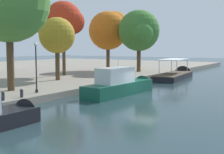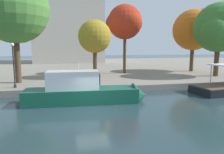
{
  "view_description": "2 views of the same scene",
  "coord_description": "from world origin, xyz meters",
  "px_view_note": "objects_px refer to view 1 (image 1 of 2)",
  "views": [
    {
      "loc": [
        -27.39,
        -13.29,
        4.91
      ],
      "look_at": [
        0.64,
        4.23,
        1.64
      ],
      "focal_mm": 49.03,
      "sensor_mm": 36.0,
      "label": 1
    },
    {
      "loc": [
        -1.81,
        -15.21,
        4.85
      ],
      "look_at": [
        2.49,
        4.21,
        1.96
      ],
      "focal_mm": 32.75,
      "sensor_mm": 36.0,
      "label": 2
    }
  ],
  "objects_px": {
    "tree_3": "(139,31)",
    "tree_1": "(55,35)",
    "mooring_bollard_1": "(3,96)",
    "tree_5": "(110,29)",
    "mooring_bollard_0": "(22,93)",
    "lamp_post": "(36,65)",
    "motor_yacht_1": "(122,86)",
    "tree_0": "(64,20)",
    "mooring_bollard_2": "(98,81)",
    "tree_4": "(5,0)",
    "tour_boat_2": "(176,76)"
  },
  "relations": [
    {
      "from": "tree_4",
      "to": "tree_5",
      "type": "xyz_separation_m",
      "value": [
        28.12,
        6.03,
        -1.15
      ]
    },
    {
      "from": "tree_3",
      "to": "tree_4",
      "type": "distance_m",
      "value": 27.17
    },
    {
      "from": "tree_4",
      "to": "tree_5",
      "type": "bearing_deg",
      "value": 12.1
    },
    {
      "from": "mooring_bollard_1",
      "to": "mooring_bollard_2",
      "type": "relative_size",
      "value": 1.16
    },
    {
      "from": "mooring_bollard_0",
      "to": "lamp_post",
      "type": "bearing_deg",
      "value": 19.71
    },
    {
      "from": "tree_0",
      "to": "tree_3",
      "type": "height_order",
      "value": "tree_0"
    },
    {
      "from": "tree_3",
      "to": "tree_4",
      "type": "bearing_deg",
      "value": 179.21
    },
    {
      "from": "mooring_bollard_2",
      "to": "tree_4",
      "type": "distance_m",
      "value": 13.23
    },
    {
      "from": "tree_0",
      "to": "motor_yacht_1",
      "type": "bearing_deg",
      "value": -117.83
    },
    {
      "from": "tree_0",
      "to": "tree_4",
      "type": "distance_m",
      "value": 16.24
    },
    {
      "from": "motor_yacht_1",
      "to": "tour_boat_2",
      "type": "height_order",
      "value": "motor_yacht_1"
    },
    {
      "from": "tree_1",
      "to": "tree_3",
      "type": "xyz_separation_m",
      "value": [
        17.43,
        -2.88,
        1.1
      ]
    },
    {
      "from": "lamp_post",
      "to": "tree_0",
      "type": "distance_m",
      "value": 18.09
    },
    {
      "from": "tour_boat_2",
      "to": "tree_1",
      "type": "distance_m",
      "value": 20.28
    },
    {
      "from": "mooring_bollard_2",
      "to": "tree_0",
      "type": "relative_size",
      "value": 0.06
    },
    {
      "from": "mooring_bollard_1",
      "to": "lamp_post",
      "type": "distance_m",
      "value": 5.04
    },
    {
      "from": "tree_3",
      "to": "tree_1",
      "type": "bearing_deg",
      "value": 170.63
    },
    {
      "from": "tree_1",
      "to": "tree_5",
      "type": "bearing_deg",
      "value": 10.83
    },
    {
      "from": "motor_yacht_1",
      "to": "mooring_bollard_1",
      "type": "bearing_deg",
      "value": 163.05
    },
    {
      "from": "tree_1",
      "to": "tour_boat_2",
      "type": "bearing_deg",
      "value": -30.89
    },
    {
      "from": "mooring_bollard_0",
      "to": "lamp_post",
      "type": "distance_m",
      "value": 3.56
    },
    {
      "from": "tree_0",
      "to": "tree_5",
      "type": "distance_m",
      "value": 12.99
    },
    {
      "from": "mooring_bollard_1",
      "to": "tree_1",
      "type": "bearing_deg",
      "value": 26.4
    },
    {
      "from": "mooring_bollard_0",
      "to": "mooring_bollard_1",
      "type": "bearing_deg",
      "value": 177.18
    },
    {
      "from": "motor_yacht_1",
      "to": "tree_0",
      "type": "xyz_separation_m",
      "value": [
        7.55,
        14.3,
        7.88
      ]
    },
    {
      "from": "lamp_post",
      "to": "tree_5",
      "type": "height_order",
      "value": "tree_5"
    },
    {
      "from": "lamp_post",
      "to": "tree_5",
      "type": "xyz_separation_m",
      "value": [
        27.55,
        9.4,
        4.96
      ]
    },
    {
      "from": "tour_boat_2",
      "to": "lamp_post",
      "type": "relative_size",
      "value": 2.88
    },
    {
      "from": "mooring_bollard_2",
      "to": "lamp_post",
      "type": "relative_size",
      "value": 0.14
    },
    {
      "from": "mooring_bollard_2",
      "to": "tree_4",
      "type": "xyz_separation_m",
      "value": [
        -9.33,
        4.25,
        8.37
      ]
    },
    {
      "from": "mooring_bollard_1",
      "to": "tree_3",
      "type": "height_order",
      "value": "tree_3"
    },
    {
      "from": "mooring_bollard_1",
      "to": "tree_3",
      "type": "xyz_separation_m",
      "value": [
        30.98,
        3.85,
        6.49
      ]
    },
    {
      "from": "lamp_post",
      "to": "mooring_bollard_0",
      "type": "bearing_deg",
      "value": -160.29
    },
    {
      "from": "motor_yacht_1",
      "to": "tree_1",
      "type": "xyz_separation_m",
      "value": [
        2.08,
        10.97,
        5.55
      ]
    },
    {
      "from": "tree_0",
      "to": "tree_5",
      "type": "relative_size",
      "value": 1.01
    },
    {
      "from": "tour_boat_2",
      "to": "tree_1",
      "type": "relative_size",
      "value": 1.68
    },
    {
      "from": "lamp_post",
      "to": "tree_4",
      "type": "height_order",
      "value": "tree_4"
    },
    {
      "from": "motor_yacht_1",
      "to": "tree_4",
      "type": "bearing_deg",
      "value": 135.26
    },
    {
      "from": "motor_yacht_1",
      "to": "tree_5",
      "type": "distance_m",
      "value": 26.18
    },
    {
      "from": "tree_4",
      "to": "tree_5",
      "type": "relative_size",
      "value": 1.17
    },
    {
      "from": "motor_yacht_1",
      "to": "tree_1",
      "type": "distance_m",
      "value": 12.47
    },
    {
      "from": "tour_boat_2",
      "to": "tree_0",
      "type": "bearing_deg",
      "value": 124.43
    },
    {
      "from": "lamp_post",
      "to": "tree_1",
      "type": "height_order",
      "value": "tree_1"
    },
    {
      "from": "tree_1",
      "to": "lamp_post",
      "type": "bearing_deg",
      "value": -147.18
    },
    {
      "from": "motor_yacht_1",
      "to": "tour_boat_2",
      "type": "bearing_deg",
      "value": 6.52
    },
    {
      "from": "tour_boat_2",
      "to": "tree_4",
      "type": "distance_m",
      "value": 28.76
    },
    {
      "from": "tree_3",
      "to": "mooring_bollard_2",
      "type": "bearing_deg",
      "value": -167.71
    },
    {
      "from": "mooring_bollard_1",
      "to": "tree_5",
      "type": "bearing_deg",
      "value": 17.77
    },
    {
      "from": "mooring_bollard_0",
      "to": "tree_4",
      "type": "distance_m",
      "value": 9.59
    },
    {
      "from": "tree_0",
      "to": "tree_3",
      "type": "xyz_separation_m",
      "value": [
        11.96,
        -6.21,
        -1.23
      ]
    }
  ]
}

